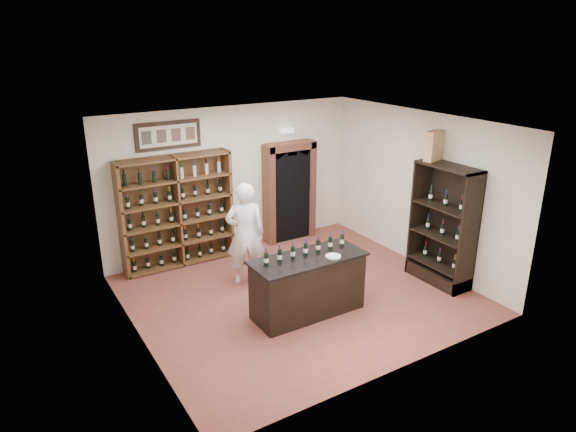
# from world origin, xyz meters

# --- Properties ---
(floor) EXTENTS (5.50, 5.50, 0.00)m
(floor) POSITION_xyz_m (0.00, 0.00, 0.00)
(floor) COLOR brown
(floor) RESTS_ON ground
(ceiling) EXTENTS (5.50, 5.50, 0.00)m
(ceiling) POSITION_xyz_m (0.00, 0.00, 3.00)
(ceiling) COLOR white
(ceiling) RESTS_ON wall_back
(wall_back) EXTENTS (5.50, 0.04, 3.00)m
(wall_back) POSITION_xyz_m (0.00, 2.50, 1.50)
(wall_back) COLOR silver
(wall_back) RESTS_ON ground
(wall_left) EXTENTS (0.04, 5.00, 3.00)m
(wall_left) POSITION_xyz_m (-2.75, 0.00, 1.50)
(wall_left) COLOR silver
(wall_left) RESTS_ON ground
(wall_right) EXTENTS (0.04, 5.00, 3.00)m
(wall_right) POSITION_xyz_m (2.75, 0.00, 1.50)
(wall_right) COLOR silver
(wall_right) RESTS_ON ground
(wine_shelf) EXTENTS (2.20, 0.38, 2.20)m
(wine_shelf) POSITION_xyz_m (-1.30, 2.33, 1.10)
(wine_shelf) COLOR brown
(wine_shelf) RESTS_ON ground
(framed_picture) EXTENTS (1.25, 0.04, 0.52)m
(framed_picture) POSITION_xyz_m (-1.30, 2.47, 2.55)
(framed_picture) COLOR black
(framed_picture) RESTS_ON wall_back
(arched_doorway) EXTENTS (1.17, 0.35, 2.17)m
(arched_doorway) POSITION_xyz_m (1.25, 2.33, 1.14)
(arched_doorway) COLOR black
(arched_doorway) RESTS_ON ground
(emergency_light) EXTENTS (0.30, 0.10, 0.10)m
(emergency_light) POSITION_xyz_m (1.25, 2.42, 2.40)
(emergency_light) COLOR white
(emergency_light) RESTS_ON wall_back
(tasting_counter) EXTENTS (1.88, 0.78, 1.00)m
(tasting_counter) POSITION_xyz_m (-0.20, -0.60, 0.49)
(tasting_counter) COLOR black
(tasting_counter) RESTS_ON ground
(counter_bottle_0) EXTENTS (0.07, 0.07, 0.30)m
(counter_bottle_0) POSITION_xyz_m (-0.92, -0.53, 1.11)
(counter_bottle_0) COLOR black
(counter_bottle_0) RESTS_ON tasting_counter
(counter_bottle_1) EXTENTS (0.07, 0.07, 0.30)m
(counter_bottle_1) POSITION_xyz_m (-0.68, -0.53, 1.11)
(counter_bottle_1) COLOR black
(counter_bottle_1) RESTS_ON tasting_counter
(counter_bottle_2) EXTENTS (0.07, 0.07, 0.30)m
(counter_bottle_2) POSITION_xyz_m (-0.44, -0.53, 1.11)
(counter_bottle_2) COLOR black
(counter_bottle_2) RESTS_ON tasting_counter
(counter_bottle_3) EXTENTS (0.07, 0.07, 0.30)m
(counter_bottle_3) POSITION_xyz_m (-0.20, -0.53, 1.11)
(counter_bottle_3) COLOR black
(counter_bottle_3) RESTS_ON tasting_counter
(counter_bottle_4) EXTENTS (0.07, 0.07, 0.30)m
(counter_bottle_4) POSITION_xyz_m (0.04, -0.53, 1.11)
(counter_bottle_4) COLOR black
(counter_bottle_4) RESTS_ON tasting_counter
(counter_bottle_5) EXTENTS (0.07, 0.07, 0.30)m
(counter_bottle_5) POSITION_xyz_m (0.28, -0.53, 1.11)
(counter_bottle_5) COLOR black
(counter_bottle_5) RESTS_ON tasting_counter
(counter_bottle_6) EXTENTS (0.07, 0.07, 0.30)m
(counter_bottle_6) POSITION_xyz_m (0.52, -0.53, 1.11)
(counter_bottle_6) COLOR black
(counter_bottle_6) RESTS_ON tasting_counter
(side_cabinet) EXTENTS (0.48, 1.20, 2.20)m
(side_cabinet) POSITION_xyz_m (2.52, -0.90, 0.75)
(side_cabinet) COLOR black
(side_cabinet) RESTS_ON ground
(shopkeeper) EXTENTS (0.81, 0.67, 1.91)m
(shopkeeper) POSITION_xyz_m (-0.56, 0.90, 0.95)
(shopkeeper) COLOR white
(shopkeeper) RESTS_ON ground
(plate) EXTENTS (0.25, 0.25, 0.02)m
(plate) POSITION_xyz_m (0.14, -0.80, 1.01)
(plate) COLOR beige
(plate) RESTS_ON tasting_counter
(wine_crate) EXTENTS (0.40, 0.24, 0.53)m
(wine_crate) POSITION_xyz_m (2.50, -0.50, 2.47)
(wine_crate) COLOR tan
(wine_crate) RESTS_ON side_cabinet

